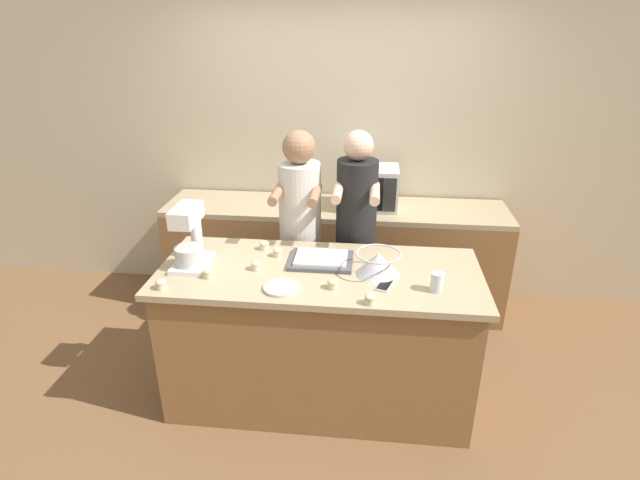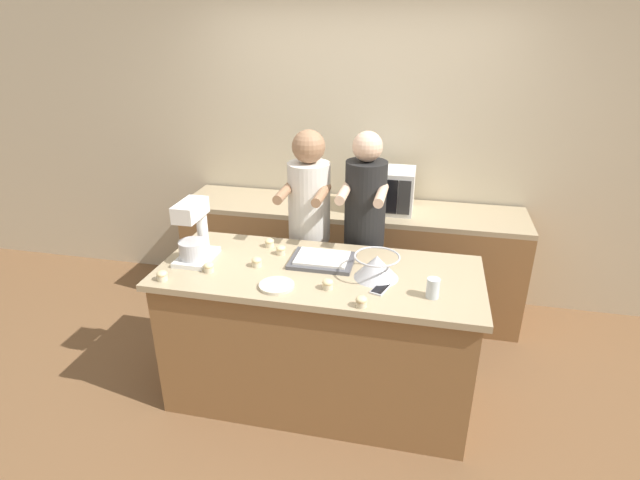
{
  "view_description": "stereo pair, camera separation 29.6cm",
  "coord_description": "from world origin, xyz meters",
  "px_view_note": "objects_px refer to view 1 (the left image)",
  "views": [
    {
      "loc": [
        0.29,
        -2.65,
        2.32
      ],
      "look_at": [
        0.0,
        0.04,
        1.12
      ],
      "focal_mm": 28.0,
      "sensor_mm": 36.0,
      "label": 1
    },
    {
      "loc": [
        0.58,
        -2.6,
        2.32
      ],
      "look_at": [
        0.0,
        0.04,
        1.12
      ],
      "focal_mm": 28.0,
      "sensor_mm": 36.0,
      "label": 2
    }
  ],
  "objects_px": {
    "stand_mixer": "(190,240)",
    "cupcake_6": "(370,299)",
    "baking_tray": "(321,260)",
    "cell_phone": "(385,285)",
    "small_plate": "(281,288)",
    "cupcake_2": "(161,284)",
    "person_right": "(356,239)",
    "cupcake_5": "(333,284)",
    "microwave_oven": "(369,188)",
    "cupcake_4": "(278,252)",
    "cupcake_1": "(264,245)",
    "person_left": "(300,236)",
    "mixing_bowl": "(378,263)",
    "cupcake_3": "(208,273)",
    "drinking_glass": "(437,282)",
    "cupcake_0": "(256,265)"
  },
  "relations": [
    {
      "from": "stand_mixer",
      "to": "cupcake_6",
      "type": "relative_size",
      "value": 6.25
    },
    {
      "from": "baking_tray",
      "to": "cell_phone",
      "type": "relative_size",
      "value": 2.45
    },
    {
      "from": "small_plate",
      "to": "cupcake_2",
      "type": "relative_size",
      "value": 3.26
    },
    {
      "from": "person_right",
      "to": "baking_tray",
      "type": "height_order",
      "value": "person_right"
    },
    {
      "from": "cupcake_5",
      "to": "cupcake_6",
      "type": "height_order",
      "value": "same"
    },
    {
      "from": "microwave_oven",
      "to": "cupcake_4",
      "type": "height_order",
      "value": "microwave_oven"
    },
    {
      "from": "cell_phone",
      "to": "cupcake_6",
      "type": "bearing_deg",
      "value": -111.63
    },
    {
      "from": "microwave_oven",
      "to": "cupcake_1",
      "type": "xyz_separation_m",
      "value": [
        -0.66,
        -0.93,
        -0.11
      ]
    },
    {
      "from": "cupcake_1",
      "to": "cupcake_5",
      "type": "xyz_separation_m",
      "value": [
        0.49,
        -0.47,
        0.0
      ]
    },
    {
      "from": "person_left",
      "to": "cupcake_5",
      "type": "distance_m",
      "value": 0.86
    },
    {
      "from": "stand_mixer",
      "to": "cupcake_1",
      "type": "bearing_deg",
      "value": 35.55
    },
    {
      "from": "mixing_bowl",
      "to": "cupcake_3",
      "type": "bearing_deg",
      "value": -171.66
    },
    {
      "from": "mixing_bowl",
      "to": "cupcake_3",
      "type": "xyz_separation_m",
      "value": [
        -0.98,
        -0.14,
        -0.05
      ]
    },
    {
      "from": "cell_phone",
      "to": "cupcake_2",
      "type": "bearing_deg",
      "value": -172.49
    },
    {
      "from": "drinking_glass",
      "to": "cell_phone",
      "type": "bearing_deg",
      "value": 175.33
    },
    {
      "from": "person_left",
      "to": "small_plate",
      "type": "height_order",
      "value": "person_left"
    },
    {
      "from": "cell_phone",
      "to": "person_left",
      "type": "bearing_deg",
      "value": 128.24
    },
    {
      "from": "cupcake_6",
      "to": "cupcake_1",
      "type": "bearing_deg",
      "value": 138.77
    },
    {
      "from": "person_right",
      "to": "baking_tray",
      "type": "bearing_deg",
      "value": -111.4
    },
    {
      "from": "person_right",
      "to": "cupcake_0",
      "type": "height_order",
      "value": "person_right"
    },
    {
      "from": "baking_tray",
      "to": "microwave_oven",
      "type": "distance_m",
      "value": 1.12
    },
    {
      "from": "cupcake_1",
      "to": "cupcake_5",
      "type": "bearing_deg",
      "value": -43.69
    },
    {
      "from": "baking_tray",
      "to": "cupcake_2",
      "type": "distance_m",
      "value": 0.95
    },
    {
      "from": "drinking_glass",
      "to": "cupcake_2",
      "type": "height_order",
      "value": "drinking_glass"
    },
    {
      "from": "cupcake_6",
      "to": "mixing_bowl",
      "type": "bearing_deg",
      "value": 83.37
    },
    {
      "from": "cupcake_6",
      "to": "microwave_oven",
      "type": "bearing_deg",
      "value": 91.52
    },
    {
      "from": "small_plate",
      "to": "microwave_oven",
      "type": "bearing_deg",
      "value": 72.52
    },
    {
      "from": "cell_phone",
      "to": "cupcake_0",
      "type": "relative_size",
      "value": 2.57
    },
    {
      "from": "person_right",
      "to": "stand_mixer",
      "type": "bearing_deg",
      "value": -147.59
    },
    {
      "from": "person_right",
      "to": "cupcake_6",
      "type": "xyz_separation_m",
      "value": [
        0.12,
        -0.95,
        0.07
      ]
    },
    {
      "from": "cupcake_6",
      "to": "cupcake_2",
      "type": "bearing_deg",
      "value": 178.13
    },
    {
      "from": "person_left",
      "to": "mixing_bowl",
      "type": "distance_m",
      "value": 0.83
    },
    {
      "from": "cupcake_3",
      "to": "cupcake_4",
      "type": "xyz_separation_m",
      "value": [
        0.35,
        0.32,
        0.0
      ]
    },
    {
      "from": "mixing_bowl",
      "to": "cupcake_4",
      "type": "relative_size",
      "value": 4.34
    },
    {
      "from": "person_left",
      "to": "stand_mixer",
      "type": "distance_m",
      "value": 0.87
    },
    {
      "from": "microwave_oven",
      "to": "cupcake_1",
      "type": "height_order",
      "value": "microwave_oven"
    },
    {
      "from": "mixing_bowl",
      "to": "cupcake_3",
      "type": "height_order",
      "value": "mixing_bowl"
    },
    {
      "from": "drinking_glass",
      "to": "cupcake_1",
      "type": "xyz_separation_m",
      "value": [
        -1.06,
        0.43,
        -0.03
      ]
    },
    {
      "from": "cell_phone",
      "to": "cupcake_4",
      "type": "xyz_separation_m",
      "value": [
        -0.67,
        0.32,
        0.02
      ]
    },
    {
      "from": "stand_mixer",
      "to": "cupcake_3",
      "type": "distance_m",
      "value": 0.24
    },
    {
      "from": "cupcake_5",
      "to": "drinking_glass",
      "type": "bearing_deg",
      "value": 3.3
    },
    {
      "from": "person_right",
      "to": "cupcake_4",
      "type": "distance_m",
      "value": 0.65
    },
    {
      "from": "person_left",
      "to": "cupcake_4",
      "type": "xyz_separation_m",
      "value": [
        -0.08,
        -0.43,
        0.08
      ]
    },
    {
      "from": "stand_mixer",
      "to": "person_right",
      "type": "bearing_deg",
      "value": 32.41
    },
    {
      "from": "drinking_glass",
      "to": "cupcake_3",
      "type": "height_order",
      "value": "drinking_glass"
    },
    {
      "from": "drinking_glass",
      "to": "cupcake_3",
      "type": "xyz_separation_m",
      "value": [
        -1.31,
        0.02,
        -0.03
      ]
    },
    {
      "from": "cupcake_3",
      "to": "cupcake_4",
      "type": "distance_m",
      "value": 0.48
    },
    {
      "from": "cell_phone",
      "to": "mixing_bowl",
      "type": "bearing_deg",
      "value": 106.56
    },
    {
      "from": "microwave_oven",
      "to": "cupcake_6",
      "type": "height_order",
      "value": "microwave_oven"
    },
    {
      "from": "stand_mixer",
      "to": "cupcake_0",
      "type": "bearing_deg",
      "value": -1.36
    }
  ]
}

